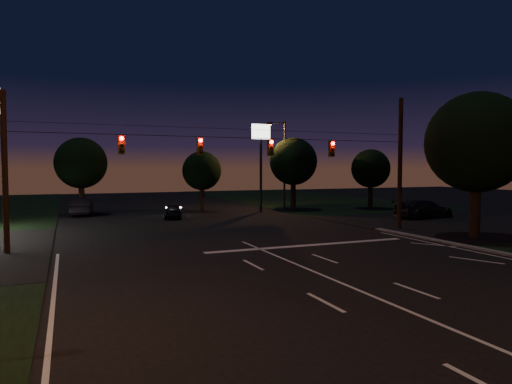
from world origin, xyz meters
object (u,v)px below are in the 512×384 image
tree_right_near (475,144)px  car_oncoming_a (173,211)px  utility_pole_right (399,229)px  car_oncoming_b (82,206)px  car_cross (424,209)px

tree_right_near → car_oncoming_a: size_ratio=2.44×
utility_pole_right → tree_right_near: (1.53, -4.83, 5.68)m
utility_pole_right → car_oncoming_b: (-20.01, 18.42, 0.79)m
utility_pole_right → car_oncoming_a: (-13.00, 12.72, 0.61)m
car_oncoming_b → car_oncoming_a: bearing=147.1°
tree_right_near → car_oncoming_b: (-21.54, 23.25, -4.89)m
car_oncoming_a → car_cross: 21.06m
utility_pole_right → car_oncoming_b: bearing=137.4°
utility_pole_right → car_oncoming_b: 27.21m
utility_pole_right → tree_right_near: tree_right_near is taller
tree_right_near → car_cross: (4.91, 9.46, -4.88)m
car_cross → tree_right_near: bearing=148.5°
utility_pole_right → car_cross: (6.44, 4.62, 0.79)m
car_oncoming_a → car_cross: bearing=170.5°
car_cross → utility_pole_right: bearing=121.6°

